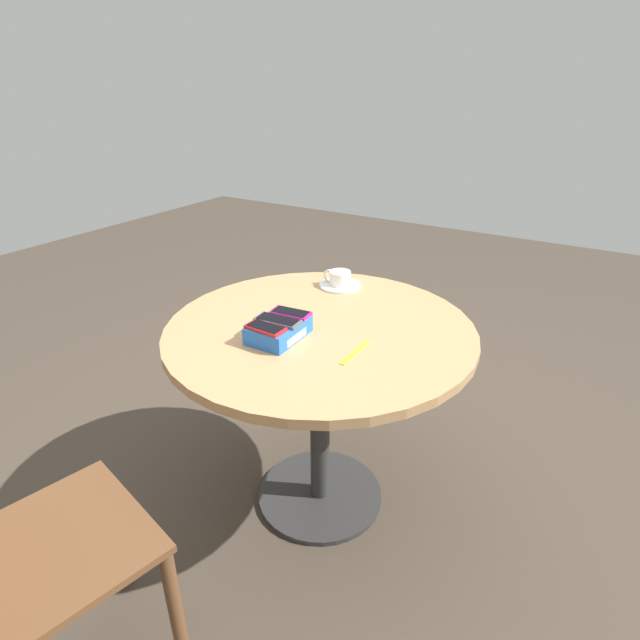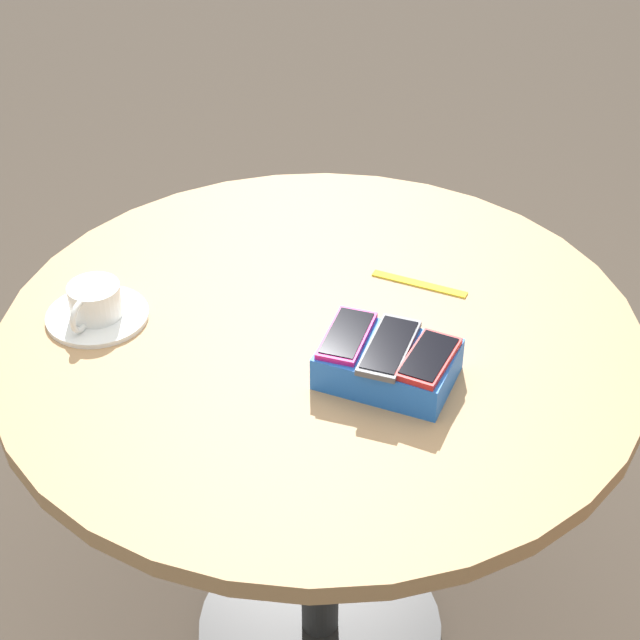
# 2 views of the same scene
# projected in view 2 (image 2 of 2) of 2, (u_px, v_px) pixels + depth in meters

# --- Properties ---
(ground_plane) EXTENTS (8.00, 8.00, 0.00)m
(ground_plane) POSITION_uv_depth(u_px,v_px,m) (320.00, 629.00, 2.07)
(ground_plane) COLOR #42382D
(round_table) EXTENTS (0.99, 0.99, 0.73)m
(round_table) POSITION_uv_depth(u_px,v_px,m) (320.00, 395.00, 1.71)
(round_table) COLOR #2D2D2D
(round_table) RESTS_ON ground_plane
(phone_box) EXTENTS (0.19, 0.14, 0.05)m
(phone_box) POSITION_uv_depth(u_px,v_px,m) (388.00, 364.00, 1.53)
(phone_box) COLOR blue
(phone_box) RESTS_ON round_table
(phone_red) EXTENTS (0.06, 0.12, 0.01)m
(phone_red) POSITION_uv_depth(u_px,v_px,m) (429.00, 358.00, 1.49)
(phone_red) COLOR red
(phone_red) RESTS_ON phone_box
(phone_gray) EXTENTS (0.07, 0.14, 0.01)m
(phone_gray) POSITION_uv_depth(u_px,v_px,m) (389.00, 347.00, 1.51)
(phone_gray) COLOR #515156
(phone_gray) RESTS_ON phone_box
(phone_magenta) EXTENTS (0.07, 0.13, 0.01)m
(phone_magenta) POSITION_uv_depth(u_px,v_px,m) (347.00, 335.00, 1.53)
(phone_magenta) COLOR #D11975
(phone_magenta) RESTS_ON phone_box
(saucer) EXTENTS (0.16, 0.16, 0.01)m
(saucer) POSITION_uv_depth(u_px,v_px,m) (97.00, 316.00, 1.66)
(saucer) COLOR white
(saucer) RESTS_ON round_table
(coffee_cup) EXTENTS (0.08, 0.11, 0.05)m
(coffee_cup) POSITION_uv_depth(u_px,v_px,m) (94.00, 301.00, 1.64)
(coffee_cup) COLOR white
(coffee_cup) RESTS_ON saucer
(lanyard_strap) EXTENTS (0.16, 0.02, 0.00)m
(lanyard_strap) POSITION_uv_depth(u_px,v_px,m) (419.00, 284.00, 1.73)
(lanyard_strap) COLOR yellow
(lanyard_strap) RESTS_ON round_table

